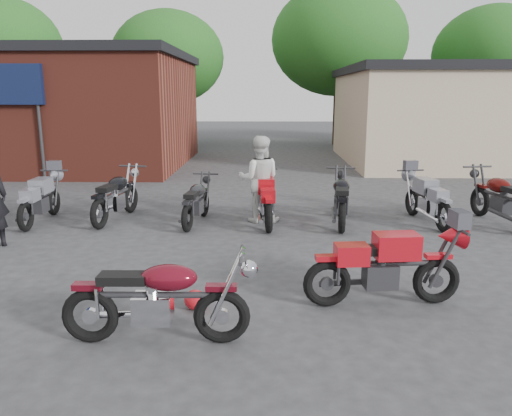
{
  "coord_description": "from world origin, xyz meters",
  "views": [
    {
      "loc": [
        0.26,
        -5.4,
        2.74
      ],
      "look_at": [
        0.09,
        2.57,
        0.9
      ],
      "focal_mm": 35.0,
      "sensor_mm": 36.0,
      "label": 1
    }
  ],
  "objects_px": {
    "row_bike_4": "(266,196)",
    "row_bike_6": "(427,197)",
    "helmet": "(195,300)",
    "row_bike_5": "(341,196)",
    "row_bike_7": "(501,196)",
    "sportbike": "(386,263)",
    "row_bike_3": "(196,199)",
    "person_light": "(259,179)",
    "row_bike_1": "(40,197)",
    "row_bike_2": "(116,193)",
    "vintage_motorcycle": "(159,294)"
  },
  "relations": [
    {
      "from": "row_bike_4",
      "to": "row_bike_6",
      "type": "distance_m",
      "value": 3.46
    },
    {
      "from": "helmet",
      "to": "row_bike_6",
      "type": "bearing_deg",
      "value": 46.04
    },
    {
      "from": "row_bike_5",
      "to": "row_bike_7",
      "type": "distance_m",
      "value": 3.37
    },
    {
      "from": "sportbike",
      "to": "row_bike_3",
      "type": "height_order",
      "value": "sportbike"
    },
    {
      "from": "row_bike_7",
      "to": "row_bike_3",
      "type": "bearing_deg",
      "value": 81.16
    },
    {
      "from": "row_bike_3",
      "to": "row_bike_6",
      "type": "bearing_deg",
      "value": -80.91
    },
    {
      "from": "helmet",
      "to": "person_light",
      "type": "distance_m",
      "value": 4.72
    },
    {
      "from": "row_bike_1",
      "to": "row_bike_2",
      "type": "distance_m",
      "value": 1.6
    },
    {
      "from": "row_bike_2",
      "to": "row_bike_7",
      "type": "bearing_deg",
      "value": -82.29
    },
    {
      "from": "row_bike_2",
      "to": "sportbike",
      "type": "bearing_deg",
      "value": -123.27
    },
    {
      "from": "row_bike_5",
      "to": "row_bike_2",
      "type": "bearing_deg",
      "value": 94.05
    },
    {
      "from": "row_bike_1",
      "to": "row_bike_5",
      "type": "relative_size",
      "value": 0.94
    },
    {
      "from": "row_bike_6",
      "to": "row_bike_4",
      "type": "bearing_deg",
      "value": 82.78
    },
    {
      "from": "sportbike",
      "to": "row_bike_2",
      "type": "height_order",
      "value": "row_bike_2"
    },
    {
      "from": "row_bike_4",
      "to": "row_bike_7",
      "type": "xyz_separation_m",
      "value": [
        4.98,
        0.02,
        0.03
      ]
    },
    {
      "from": "row_bike_5",
      "to": "row_bike_6",
      "type": "relative_size",
      "value": 1.05
    },
    {
      "from": "row_bike_5",
      "to": "row_bike_4",
      "type": "bearing_deg",
      "value": 97.47
    },
    {
      "from": "helmet",
      "to": "row_bike_2",
      "type": "xyz_separation_m",
      "value": [
        -2.38,
        4.65,
        0.47
      ]
    },
    {
      "from": "row_bike_6",
      "to": "person_light",
      "type": "bearing_deg",
      "value": 79.84
    },
    {
      "from": "vintage_motorcycle",
      "to": "person_light",
      "type": "relative_size",
      "value": 1.09
    },
    {
      "from": "row_bike_6",
      "to": "row_bike_7",
      "type": "relative_size",
      "value": 0.92
    },
    {
      "from": "row_bike_1",
      "to": "row_bike_7",
      "type": "distance_m",
      "value": 9.84
    },
    {
      "from": "person_light",
      "to": "sportbike",
      "type": "bearing_deg",
      "value": 112.12
    },
    {
      "from": "sportbike",
      "to": "row_bike_3",
      "type": "xyz_separation_m",
      "value": [
        -3.06,
        4.18,
        -0.05
      ]
    },
    {
      "from": "row_bike_1",
      "to": "row_bike_5",
      "type": "xyz_separation_m",
      "value": [
        6.47,
        0.04,
        0.04
      ]
    },
    {
      "from": "row_bike_5",
      "to": "vintage_motorcycle",
      "type": "bearing_deg",
      "value": 158.99
    },
    {
      "from": "row_bike_6",
      "to": "sportbike",
      "type": "bearing_deg",
      "value": 147.47
    },
    {
      "from": "person_light",
      "to": "row_bike_2",
      "type": "relative_size",
      "value": 0.9
    },
    {
      "from": "vintage_motorcycle",
      "to": "row_bike_3",
      "type": "height_order",
      "value": "vintage_motorcycle"
    },
    {
      "from": "person_light",
      "to": "row_bike_7",
      "type": "bearing_deg",
      "value": 178.96
    },
    {
      "from": "vintage_motorcycle",
      "to": "person_light",
      "type": "bearing_deg",
      "value": 78.63
    },
    {
      "from": "row_bike_4",
      "to": "vintage_motorcycle",
      "type": "bearing_deg",
      "value": 163.25
    },
    {
      "from": "row_bike_4",
      "to": "row_bike_5",
      "type": "relative_size",
      "value": 0.98
    },
    {
      "from": "row_bike_3",
      "to": "person_light",
      "type": "bearing_deg",
      "value": -73.49
    },
    {
      "from": "row_bike_4",
      "to": "row_bike_7",
      "type": "bearing_deg",
      "value": -94.1
    },
    {
      "from": "row_bike_5",
      "to": "helmet",
      "type": "bearing_deg",
      "value": 156.95
    },
    {
      "from": "row_bike_2",
      "to": "row_bike_5",
      "type": "relative_size",
      "value": 1.0
    },
    {
      "from": "row_bike_1",
      "to": "row_bike_4",
      "type": "relative_size",
      "value": 0.96
    },
    {
      "from": "person_light",
      "to": "helmet",
      "type": "bearing_deg",
      "value": 81.3
    },
    {
      "from": "sportbike",
      "to": "row_bike_7",
      "type": "xyz_separation_m",
      "value": [
        3.4,
        4.24,
        0.04
      ]
    },
    {
      "from": "vintage_motorcycle",
      "to": "person_light",
      "type": "xyz_separation_m",
      "value": [
        1.02,
        5.49,
        0.35
      ]
    },
    {
      "from": "vintage_motorcycle",
      "to": "row_bike_4",
      "type": "xyz_separation_m",
      "value": [
        1.17,
        5.31,
        0.0
      ]
    },
    {
      "from": "helmet",
      "to": "row_bike_1",
      "type": "xyz_separation_m",
      "value": [
        -3.96,
        4.4,
        0.44
      ]
    },
    {
      "from": "row_bike_2",
      "to": "row_bike_5",
      "type": "distance_m",
      "value": 4.9
    },
    {
      "from": "person_light",
      "to": "row_bike_7",
      "type": "xyz_separation_m",
      "value": [
        5.12,
        -0.16,
        -0.31
      ]
    },
    {
      "from": "vintage_motorcycle",
      "to": "row_bike_4",
      "type": "relative_size",
      "value": 1.0
    },
    {
      "from": "sportbike",
      "to": "row_bike_5",
      "type": "height_order",
      "value": "row_bike_5"
    },
    {
      "from": "row_bike_1",
      "to": "row_bike_6",
      "type": "bearing_deg",
      "value": -90.37
    },
    {
      "from": "vintage_motorcycle",
      "to": "row_bike_3",
      "type": "relative_size",
      "value": 1.1
    },
    {
      "from": "row_bike_3",
      "to": "row_bike_5",
      "type": "relative_size",
      "value": 0.89
    }
  ]
}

